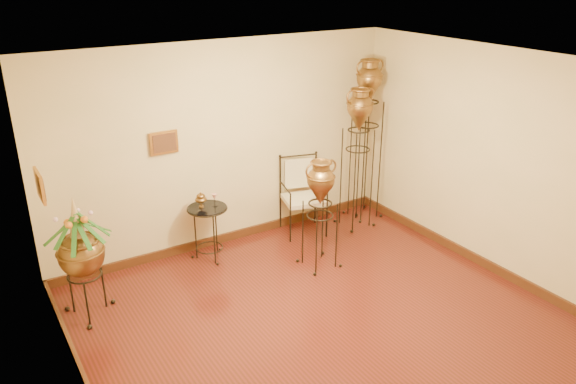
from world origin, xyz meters
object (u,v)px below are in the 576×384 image
amphora_tall (366,139)px  side_table (208,232)px  planter_urn (80,250)px  amphora_mid (357,158)px  armchair (303,196)px

amphora_tall → side_table: bearing=180.0°
amphora_tall → planter_urn: (-4.30, -0.48, -0.43)m
planter_urn → side_table: planter_urn is taller
amphora_tall → amphora_mid: size_ratio=1.16×
amphora_mid → armchair: 0.96m
amphora_mid → planter_urn: bearing=-176.0°
amphora_mid → amphora_tall: bearing=31.9°
planter_urn → armchair: 3.23m
amphora_tall → amphora_mid: bearing=-148.1°
amphora_mid → armchair: amphora_mid is taller
amphora_mid → side_table: 2.40m
amphora_mid → side_table: (-2.30, 0.19, -0.67)m
amphora_mid → planter_urn: amphora_mid is taller
armchair → side_table: armchair is taller
armchair → planter_urn: bearing=-156.5°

